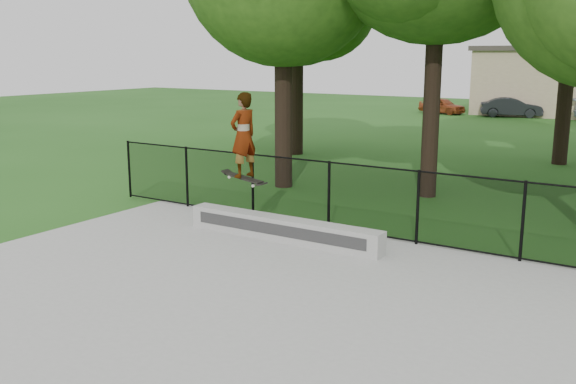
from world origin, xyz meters
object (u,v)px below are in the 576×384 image
(car_a, at_px, (442,106))
(skater_airborne, at_px, (243,137))
(car_b, at_px, (511,107))
(grind_ledge, at_px, (282,229))

(car_a, bearing_deg, skater_airborne, -152.62)
(car_b, xyz_separation_m, skater_airborne, (2.09, -30.30, 1.53))
(skater_airborne, bearing_deg, grind_ledge, 10.05)
(grind_ledge, distance_m, car_b, 30.30)
(grind_ledge, bearing_deg, skater_airborne, -169.95)
(car_a, relative_size, car_b, 0.93)
(grind_ledge, relative_size, car_b, 1.34)
(grind_ledge, distance_m, skater_airborne, 2.03)
(car_a, distance_m, car_b, 4.37)
(car_a, bearing_deg, car_b, -73.15)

